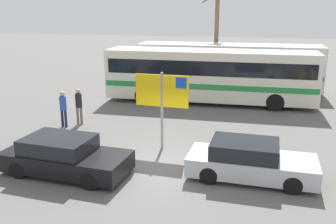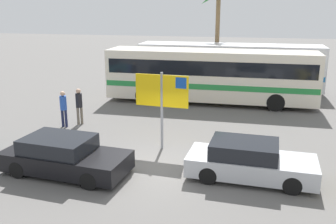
% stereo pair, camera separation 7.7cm
% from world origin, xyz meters
% --- Properties ---
extents(ground, '(120.00, 120.00, 0.00)m').
position_xyz_m(ground, '(0.00, 0.00, 0.00)').
color(ground, '#605E5B').
extents(bus_front_coach, '(12.40, 2.62, 3.17)m').
position_xyz_m(bus_front_coach, '(0.98, 10.14, 1.78)').
color(bus_front_coach, silver).
rests_on(bus_front_coach, ground).
extents(bus_rear_coach, '(12.40, 2.62, 3.17)m').
position_xyz_m(bus_rear_coach, '(1.83, 13.97, 1.78)').
color(bus_rear_coach, white).
rests_on(bus_rear_coach, ground).
extents(ferry_sign, '(2.20, 0.22, 3.20)m').
position_xyz_m(ferry_sign, '(-0.00, 1.97, 2.33)').
color(ferry_sign, gray).
rests_on(ferry_sign, ground).
extents(car_silver, '(4.39, 2.01, 1.32)m').
position_xyz_m(car_silver, '(3.51, -0.14, 0.64)').
color(car_silver, '#B7BABF').
rests_on(car_silver, ground).
extents(car_black, '(4.62, 2.29, 1.32)m').
position_xyz_m(car_black, '(-2.86, -1.12, 0.64)').
color(car_black, black).
rests_on(car_black, ground).
extents(pedestrian_crossing_lot, '(0.32, 0.32, 1.78)m').
position_xyz_m(pedestrian_crossing_lot, '(-5.38, 3.75, 1.06)').
color(pedestrian_crossing_lot, '#1E2347').
rests_on(pedestrian_crossing_lot, ground).
extents(pedestrian_by_bus, '(0.32, 0.32, 1.82)m').
position_xyz_m(pedestrian_by_bus, '(-4.82, 4.30, 1.08)').
color(pedestrian_by_bus, '#706656').
rests_on(pedestrian_by_bus, ground).
extents(palm_tree_seaside, '(3.52, 3.50, 6.95)m').
position_xyz_m(palm_tree_seaside, '(0.75, 16.56, 5.55)').
color(palm_tree_seaside, brown).
rests_on(palm_tree_seaside, ground).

